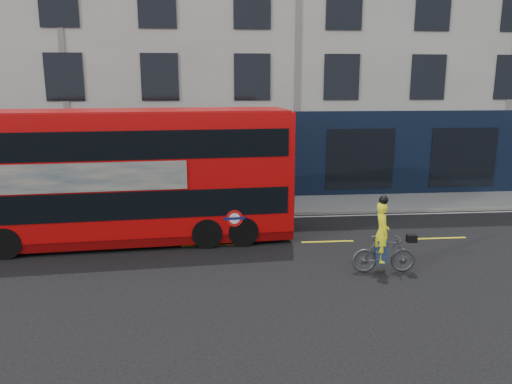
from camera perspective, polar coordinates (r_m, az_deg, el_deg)
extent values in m
plane|color=black|center=(15.81, 9.44, -7.32)|extent=(120.00, 120.00, 0.00)
cube|color=slate|center=(21.86, 5.15, -1.43)|extent=(60.00, 3.00, 0.12)
cube|color=gray|center=(20.44, 5.91, -2.43)|extent=(60.00, 0.12, 0.13)
cube|color=beige|center=(27.72, 2.93, 17.05)|extent=(50.00, 10.00, 15.00)
cube|color=black|center=(22.92, 4.58, 4.18)|extent=(50.00, 0.08, 4.00)
cube|color=silver|center=(20.17, 6.07, -2.81)|extent=(58.00, 0.10, 0.01)
cube|color=#BE0708|center=(17.04, -14.73, 2.26)|extent=(11.06, 3.26, 3.92)
cube|color=#5F0304|center=(17.52, -14.34, -4.53)|extent=(11.05, 3.21, 0.30)
cube|color=black|center=(17.21, -14.57, -0.58)|extent=(10.63, 3.27, 0.89)
cube|color=black|center=(16.89, -14.92, 5.66)|extent=(10.63, 3.27, 0.89)
cube|color=#9D0B0B|center=(16.81, -15.10, 8.91)|extent=(10.83, 3.15, 0.08)
cube|color=black|center=(17.57, 3.50, 0.08)|extent=(0.20, 2.23, 0.89)
cube|color=black|center=(17.26, 3.58, 6.20)|extent=(0.20, 2.23, 0.89)
cube|color=tan|center=(15.91, -18.68, 1.58)|extent=(5.94, 0.47, 0.89)
cylinder|color=red|center=(16.15, -2.47, -3.03)|extent=(0.56, 0.06, 0.56)
cylinder|color=white|center=(16.14, -2.46, -3.03)|extent=(0.36, 0.05, 0.36)
cube|color=#0C1459|center=(16.14, -2.46, -3.04)|extent=(0.69, 0.07, 0.09)
cylinder|color=black|center=(17.53, -2.00, -3.45)|extent=(1.17, 2.59, 0.99)
cylinder|color=black|center=(17.42, -5.89, -3.61)|extent=(1.17, 2.59, 0.99)
cylinder|color=black|center=(18.14, -25.70, -4.17)|extent=(1.17, 2.59, 0.99)
imported|color=#424447|center=(14.68, 14.42, -6.88)|extent=(1.83, 0.62, 1.08)
imported|color=yellow|center=(14.46, 14.19, -4.47)|extent=(0.45, 0.65, 1.70)
cube|color=black|center=(14.77, 17.36, -5.08)|extent=(0.29, 0.23, 0.21)
cube|color=navy|center=(14.63, 14.07, -6.56)|extent=(0.31, 0.39, 0.68)
sphere|color=black|center=(14.22, 14.39, -0.88)|extent=(0.25, 0.25, 0.25)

